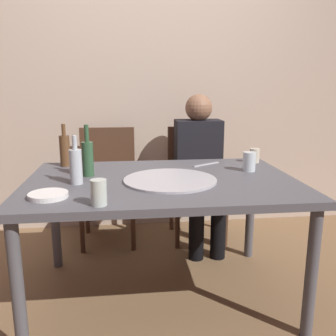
{
  "coord_description": "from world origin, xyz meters",
  "views": [
    {
      "loc": [
        -0.19,
        -1.97,
        1.24
      ],
      "look_at": [
        0.04,
        0.05,
        0.78
      ],
      "focal_mm": 39.06,
      "sensor_mm": 36.0,
      "label": 1
    }
  ],
  "objects_px": {
    "soda_can": "(76,163)",
    "plate_stack": "(48,195)",
    "tumbler_near": "(249,162)",
    "table_knife": "(206,164)",
    "water_bottle": "(76,166)",
    "guest_in_sweater": "(200,164)",
    "pizza_tray": "(170,180)",
    "wine_glass": "(254,156)",
    "chair_left": "(108,177)",
    "chair_right": "(196,175)",
    "wine_bottle": "(88,157)",
    "dining_table": "(162,191)",
    "beer_bottle": "(65,150)",
    "tumbler_far": "(99,193)"
  },
  "relations": [
    {
      "from": "soda_can",
      "to": "plate_stack",
      "type": "bearing_deg",
      "value": -98.65
    },
    {
      "from": "tumbler_near",
      "to": "table_knife",
      "type": "distance_m",
      "value": 0.31
    },
    {
      "from": "water_bottle",
      "to": "guest_in_sweater",
      "type": "bearing_deg",
      "value": 44.26
    },
    {
      "from": "pizza_tray",
      "to": "plate_stack",
      "type": "distance_m",
      "value": 0.64
    },
    {
      "from": "pizza_tray",
      "to": "wine_glass",
      "type": "relative_size",
      "value": 5.35
    },
    {
      "from": "pizza_tray",
      "to": "chair_left",
      "type": "xyz_separation_m",
      "value": [
        -0.39,
        0.96,
        -0.22
      ]
    },
    {
      "from": "tumbler_near",
      "to": "chair_right",
      "type": "height_order",
      "value": "chair_right"
    },
    {
      "from": "water_bottle",
      "to": "tumbler_near",
      "type": "relative_size",
      "value": 2.22
    },
    {
      "from": "wine_bottle",
      "to": "wine_glass",
      "type": "xyz_separation_m",
      "value": [
        1.08,
        0.25,
        -0.06
      ]
    },
    {
      "from": "pizza_tray",
      "to": "tumbler_near",
      "type": "distance_m",
      "value": 0.54
    },
    {
      "from": "tumbler_near",
      "to": "wine_glass",
      "type": "distance_m",
      "value": 0.27
    },
    {
      "from": "wine_bottle",
      "to": "water_bottle",
      "type": "distance_m",
      "value": 0.18
    },
    {
      "from": "tumbler_near",
      "to": "soda_can",
      "type": "xyz_separation_m",
      "value": [
        -1.04,
        0.06,
        0.0
      ]
    },
    {
      "from": "tumbler_near",
      "to": "table_knife",
      "type": "height_order",
      "value": "tumbler_near"
    },
    {
      "from": "dining_table",
      "to": "chair_right",
      "type": "bearing_deg",
      "value": 67.61
    },
    {
      "from": "dining_table",
      "to": "table_knife",
      "type": "relative_size",
      "value": 6.8
    },
    {
      "from": "pizza_tray",
      "to": "tumbler_near",
      "type": "xyz_separation_m",
      "value": [
        0.51,
        0.18,
        0.05
      ]
    },
    {
      "from": "guest_in_sweater",
      "to": "dining_table",
      "type": "bearing_deg",
      "value": 63.69
    },
    {
      "from": "soda_can",
      "to": "chair_left",
      "type": "relative_size",
      "value": 0.14
    },
    {
      "from": "tumbler_near",
      "to": "guest_in_sweater",
      "type": "height_order",
      "value": "guest_in_sweater"
    },
    {
      "from": "chair_right",
      "to": "soda_can",
      "type": "bearing_deg",
      "value": 40.0
    },
    {
      "from": "wine_bottle",
      "to": "beer_bottle",
      "type": "distance_m",
      "value": 0.33
    },
    {
      "from": "dining_table",
      "to": "tumbler_far",
      "type": "height_order",
      "value": "tumbler_far"
    },
    {
      "from": "dining_table",
      "to": "water_bottle",
      "type": "xyz_separation_m",
      "value": [
        -0.46,
        -0.05,
        0.17
      ]
    },
    {
      "from": "beer_bottle",
      "to": "tumbler_near",
      "type": "relative_size",
      "value": 2.33
    },
    {
      "from": "table_knife",
      "to": "guest_in_sweater",
      "type": "height_order",
      "value": "guest_in_sweater"
    },
    {
      "from": "wine_bottle",
      "to": "wine_glass",
      "type": "distance_m",
      "value": 1.11
    },
    {
      "from": "beer_bottle",
      "to": "plate_stack",
      "type": "height_order",
      "value": "beer_bottle"
    },
    {
      "from": "pizza_tray",
      "to": "chair_right",
      "type": "relative_size",
      "value": 0.57
    },
    {
      "from": "soda_can",
      "to": "chair_right",
      "type": "bearing_deg",
      "value": 40.0
    },
    {
      "from": "tumbler_far",
      "to": "guest_in_sweater",
      "type": "height_order",
      "value": "guest_in_sweater"
    },
    {
      "from": "wine_bottle",
      "to": "tumbler_near",
      "type": "relative_size",
      "value": 2.53
    },
    {
      "from": "beer_bottle",
      "to": "guest_in_sweater",
      "type": "distance_m",
      "value": 1.04
    },
    {
      "from": "table_knife",
      "to": "chair_right",
      "type": "distance_m",
      "value": 0.62
    },
    {
      "from": "beer_bottle",
      "to": "tumbler_far",
      "type": "xyz_separation_m",
      "value": [
        0.27,
        -0.82,
        -0.05
      ]
    },
    {
      "from": "beer_bottle",
      "to": "tumbler_near",
      "type": "bearing_deg",
      "value": -13.43
    },
    {
      "from": "beer_bottle",
      "to": "water_bottle",
      "type": "height_order",
      "value": "beer_bottle"
    },
    {
      "from": "tumbler_near",
      "to": "guest_in_sweater",
      "type": "bearing_deg",
      "value": 105.36
    },
    {
      "from": "table_knife",
      "to": "wine_glass",
      "type": "bearing_deg",
      "value": -25.35
    },
    {
      "from": "plate_stack",
      "to": "wine_glass",
      "type": "bearing_deg",
      "value": 27.9
    },
    {
      "from": "chair_left",
      "to": "tumbler_far",
      "type": "bearing_deg",
      "value": 91.31
    },
    {
      "from": "wine_bottle",
      "to": "dining_table",
      "type": "bearing_deg",
      "value": -15.46
    },
    {
      "from": "tumbler_near",
      "to": "wine_glass",
      "type": "relative_size",
      "value": 1.23
    },
    {
      "from": "tumbler_near",
      "to": "wine_glass",
      "type": "height_order",
      "value": "tumbler_near"
    },
    {
      "from": "wine_bottle",
      "to": "guest_in_sweater",
      "type": "height_order",
      "value": "guest_in_sweater"
    },
    {
      "from": "beer_bottle",
      "to": "chair_right",
      "type": "height_order",
      "value": "beer_bottle"
    },
    {
      "from": "table_knife",
      "to": "chair_left",
      "type": "distance_m",
      "value": 0.91
    },
    {
      "from": "wine_glass",
      "to": "water_bottle",
      "type": "bearing_deg",
      "value": -159.65
    },
    {
      "from": "pizza_tray",
      "to": "chair_right",
      "type": "bearing_deg",
      "value": 70.96
    },
    {
      "from": "tumbler_far",
      "to": "guest_in_sweater",
      "type": "xyz_separation_m",
      "value": [
        0.69,
        1.18,
        -0.14
      ]
    }
  ]
}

